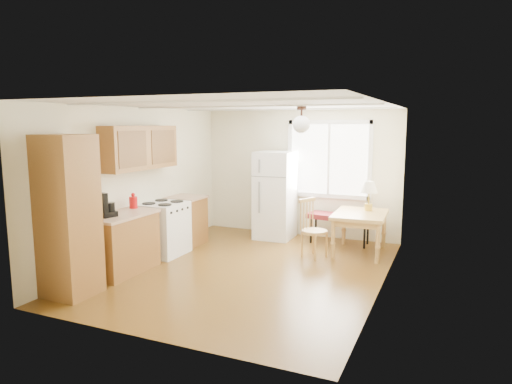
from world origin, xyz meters
The scene contains 11 objects.
room_shell centered at (0.00, 0.00, 1.25)m, with size 4.60×5.60×2.62m.
kitchen_run centered at (-1.72, -0.63, 0.84)m, with size 0.65×3.40×2.20m.
window_unit centered at (0.60, 2.47, 1.55)m, with size 1.64×0.05×1.51m.
pendant_light centered at (0.70, 0.40, 2.24)m, with size 0.26×0.26×0.40m.
refrigerator centered at (-0.35, 2.04, 0.85)m, with size 0.71×0.74×1.70m.
bench centered at (0.92, 2.11, 0.49)m, with size 1.24×0.61×0.55m.
dining_table centered at (1.40, 1.60, 0.61)m, with size 0.91×1.18×0.72m.
chair centered at (0.66, 1.11, 0.56)m, with size 0.48×0.48×0.97m.
table_lamp centered at (1.49, 1.87, 1.09)m, with size 0.30×0.30×0.52m.
coffee_maker centered at (-1.72, -1.12, 1.03)m, with size 0.24×0.28×0.36m.
kettle centered at (-1.82, -0.40, 1.00)m, with size 0.13×0.13×0.25m.
Camera 1 is at (2.82, -6.17, 2.23)m, focal length 32.00 mm.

